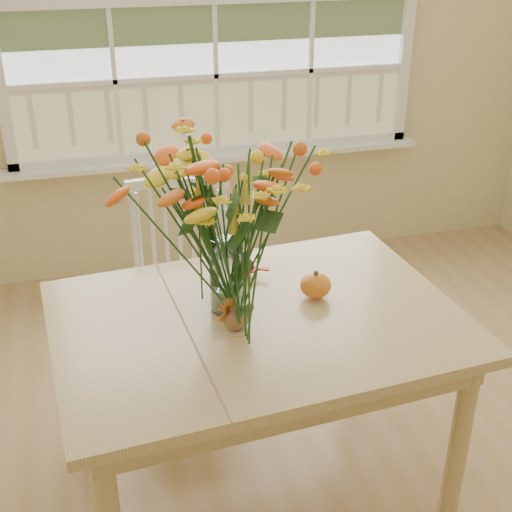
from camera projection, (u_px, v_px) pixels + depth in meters
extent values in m
cube|color=beige|center=(214.00, 37.00, 3.71)|extent=(4.00, 0.02, 2.70)
cube|color=white|center=(219.00, 157.00, 3.95)|extent=(2.42, 0.12, 0.03)
cube|color=tan|center=(257.00, 321.00, 2.34)|extent=(1.45, 1.09, 0.04)
cube|color=tan|center=(257.00, 338.00, 2.37)|extent=(1.32, 0.96, 0.10)
cylinder|color=tan|center=(79.00, 376.00, 2.67)|extent=(0.07, 0.07, 0.70)
cylinder|color=tan|center=(460.00, 439.00, 2.35)|extent=(0.07, 0.07, 0.70)
cylinder|color=tan|center=(354.00, 321.00, 3.02)|extent=(0.07, 0.07, 0.70)
cube|color=white|center=(182.00, 302.00, 2.98)|extent=(0.50, 0.48, 0.05)
cube|color=white|center=(180.00, 235.00, 3.02)|extent=(0.43, 0.11, 0.49)
cylinder|color=white|center=(145.00, 369.00, 2.94)|extent=(0.04, 0.04, 0.42)
cylinder|color=white|center=(149.00, 329.00, 3.22)|extent=(0.04, 0.04, 0.42)
cylinder|color=white|center=(223.00, 365.00, 2.96)|extent=(0.04, 0.04, 0.42)
cylinder|color=white|center=(220.00, 325.00, 3.24)|extent=(0.04, 0.04, 0.42)
cylinder|color=white|center=(226.00, 276.00, 2.32)|extent=(0.11, 0.11, 0.26)
ellipsoid|color=#C04E16|center=(315.00, 287.00, 2.43)|extent=(0.11, 0.11, 0.09)
cylinder|color=#CCB78C|center=(237.00, 330.00, 2.25)|extent=(0.08, 0.08, 0.01)
ellipsoid|color=brown|center=(237.00, 319.00, 2.23)|extent=(0.12, 0.10, 0.08)
ellipsoid|color=#38160F|center=(244.00, 267.00, 2.58)|extent=(0.08, 0.08, 0.07)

